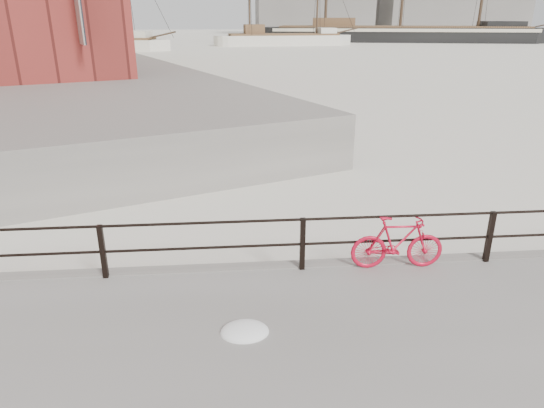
# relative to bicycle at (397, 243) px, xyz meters

# --- Properties ---
(ground) EXTENTS (400.00, 400.00, 0.00)m
(ground) POSITION_rel_bicycle_xyz_m (1.78, 0.25, -0.86)
(ground) COLOR white
(ground) RESTS_ON ground
(guardrail) EXTENTS (28.00, 0.10, 1.00)m
(guardrail) POSITION_rel_bicycle_xyz_m (1.78, 0.10, -0.01)
(guardrail) COLOR black
(guardrail) RESTS_ON promenade
(bicycle) EXTENTS (1.69, 0.31, 1.01)m
(bicycle) POSITION_rel_bicycle_xyz_m (0.00, 0.00, 0.00)
(bicycle) COLOR red
(bicycle) RESTS_ON promenade
(barque_black) EXTENTS (68.44, 35.57, 36.58)m
(barque_black) POSITION_rel_bicycle_xyz_m (31.41, 92.16, -0.86)
(barque_black) COLOR black
(barque_black) RESTS_ON ground
(schooner_mid) EXTENTS (26.96, 13.30, 19.02)m
(schooner_mid) POSITION_rel_bicycle_xyz_m (6.92, 81.30, -0.86)
(schooner_mid) COLOR beige
(schooner_mid) RESTS_ON ground
(schooner_left) EXTENTS (24.34, 13.44, 17.72)m
(schooner_left) POSITION_rel_bicycle_xyz_m (-22.25, 69.83, -0.86)
(schooner_left) COLOR beige
(schooner_left) RESTS_ON ground
(workboat_far) EXTENTS (11.66, 9.76, 7.00)m
(workboat_far) POSITION_rel_bicycle_xyz_m (-26.46, 48.33, -0.86)
(workboat_far) COLOR black
(workboat_far) RESTS_ON ground
(industrial_west) EXTENTS (32.00, 18.00, 18.00)m
(industrial_west) POSITION_rel_bicycle_xyz_m (21.78, 140.25, 8.14)
(industrial_west) COLOR gray
(industrial_west) RESTS_ON ground
(industrial_east) EXTENTS (20.00, 16.00, 14.00)m
(industrial_east) POSITION_rel_bicycle_xyz_m (79.78, 150.25, 6.14)
(industrial_east) COLOR gray
(industrial_east) RESTS_ON ground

